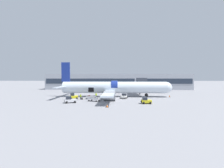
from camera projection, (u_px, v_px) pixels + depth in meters
ground_plane at (119, 98)px, 45.02m from camera, size 500.00×500.00×0.00m
terminal_strip at (118, 82)px, 82.64m from camera, size 75.81×13.70×8.08m
jet_bridge_stub at (140, 82)px, 53.98m from camera, size 3.49×9.59×6.15m
airplane at (113, 88)px, 48.70m from camera, size 37.30×33.97×11.22m
baggage_tug_lead at (70, 100)px, 36.83m from camera, size 3.20×2.37×1.64m
baggage_tug_mid at (124, 96)px, 44.45m from camera, size 2.32×2.64×1.49m
baggage_tug_rear at (73, 97)px, 43.56m from camera, size 2.68×2.31×1.76m
baggage_tug_spare at (146, 101)px, 35.78m from camera, size 2.45×2.08×1.59m
baggage_cart_loading at (91, 97)px, 43.92m from camera, size 3.80×2.67×1.07m
baggage_cart_queued at (94, 99)px, 39.36m from camera, size 4.11×2.65×1.07m
ground_crew_loader_a at (102, 96)px, 42.73m from camera, size 0.54×0.49×1.60m
ground_crew_loader_b at (81, 96)px, 42.81m from camera, size 0.52×0.50×1.60m
ground_crew_driver at (96, 95)px, 46.17m from camera, size 0.51×0.48×1.54m
ground_crew_supervisor at (106, 95)px, 44.72m from camera, size 0.60×0.58×1.84m
suitcase_on_tarmac_upright at (82, 99)px, 42.16m from camera, size 0.43×0.39×0.68m
safety_cone_nose at (170, 96)px, 47.85m from camera, size 0.52×0.52×0.71m
safety_cone_engine_left at (107, 106)px, 31.42m from camera, size 0.64×0.64×0.63m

